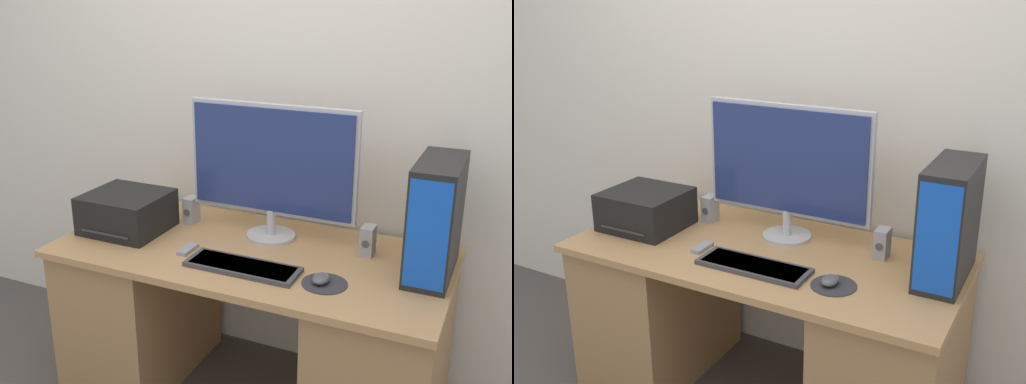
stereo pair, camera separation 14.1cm
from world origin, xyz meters
The scene contains 11 objects.
wall_back centered at (0.00, 0.83, 1.35)m, with size 6.40×0.05×2.70m.
desk centered at (0.00, 0.39, 0.38)m, with size 1.62×0.77×0.73m.
monitor centered at (0.02, 0.54, 1.06)m, with size 0.74×0.21×0.58m.
keyboard centered at (0.05, 0.21, 0.74)m, with size 0.45×0.16×0.02m.
mousepad centered at (0.37, 0.22, 0.74)m, with size 0.17×0.17×0.00m.
mouse centered at (0.36, 0.22, 0.75)m, with size 0.06×0.09×0.03m.
computer_tower centered at (0.71, 0.48, 0.96)m, with size 0.16×0.39×0.44m.
printer centered at (-0.60, 0.35, 0.82)m, with size 0.34×0.32×0.17m.
speaker_left centered at (-0.38, 0.55, 0.80)m, with size 0.05×0.08×0.12m.
speaker_right centered at (0.45, 0.54, 0.80)m, with size 0.05×0.08×0.12m.
remote_control centered at (-0.23, 0.26, 0.74)m, with size 0.04×0.11×0.02m.
Camera 2 is at (1.09, -1.61, 1.76)m, focal length 42.00 mm.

